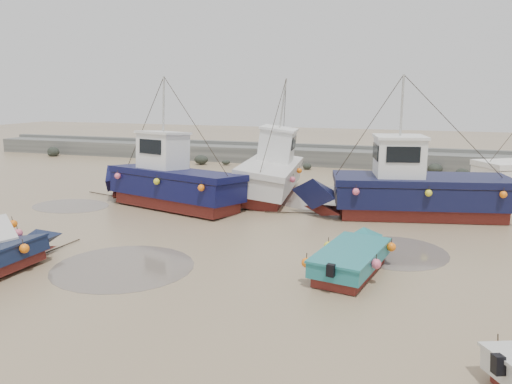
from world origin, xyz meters
TOP-DOWN VIEW (x-y plane):
  - ground at (0.00, 0.00)m, footprint 120.00×120.00m
  - seawall at (0.05, 21.99)m, footprint 60.00×4.92m
  - puddle_a at (-1.95, -2.19)m, footprint 4.57×4.57m
  - puddle_b at (6.31, 2.18)m, footprint 3.55×3.55m
  - puddle_c at (-9.34, 4.46)m, footprint 3.89×3.89m
  - puddle_d at (2.35, 10.46)m, footprint 5.94×5.94m
  - dinghy_2 at (5.13, -0.15)m, footprint 2.54×5.74m
  - cabin_boat_0 at (-4.78, 5.86)m, footprint 9.90×4.51m
  - cabin_boat_1 at (-0.88, 10.33)m, footprint 3.56×10.56m
  - cabin_boat_2 at (6.35, 7.53)m, footprint 10.82×4.63m
  - person at (-4.65, 5.39)m, footprint 0.75×0.54m

SIDE VIEW (x-z plane):
  - ground at x=0.00m, z-range 0.00..0.00m
  - person at x=-4.65m, z-range -0.95..0.95m
  - puddle_a at x=-1.95m, z-range 0.00..0.01m
  - puddle_b at x=6.31m, z-range 0.00..0.01m
  - puddle_c at x=-9.34m, z-range 0.00..0.01m
  - puddle_d at x=2.35m, z-range 0.00..0.01m
  - dinghy_2 at x=5.13m, z-range -0.16..1.26m
  - seawall at x=0.05m, z-range -0.12..1.38m
  - cabin_boat_2 at x=6.35m, z-range -1.79..4.43m
  - cabin_boat_1 at x=-0.88m, z-range -1.78..4.44m
  - cabin_boat_0 at x=-4.78m, z-range -1.76..4.46m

